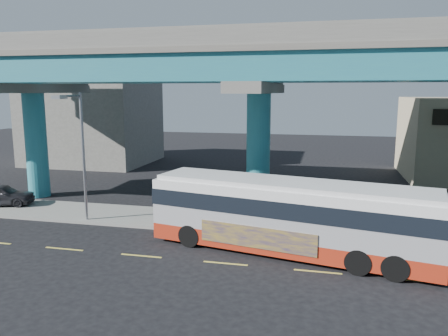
# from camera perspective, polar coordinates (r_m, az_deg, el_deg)

# --- Properties ---
(ground) EXTENTS (120.00, 120.00, 0.00)m
(ground) POSITION_cam_1_polar(r_m,az_deg,el_deg) (20.02, 0.39, -12.05)
(ground) COLOR black
(ground) RESTS_ON ground
(sidewalk) EXTENTS (70.00, 4.00, 0.15)m
(sidewalk) POSITION_cam_1_polar(r_m,az_deg,el_deg) (25.08, 3.17, -7.28)
(sidewalk) COLOR gray
(sidewalk) RESTS_ON ground
(lane_markings) EXTENTS (58.00, 0.12, 0.01)m
(lane_markings) POSITION_cam_1_polar(r_m,az_deg,el_deg) (19.75, 0.19, -12.35)
(lane_markings) COLOR #D8C64C
(lane_markings) RESTS_ON ground
(viaduct) EXTENTS (52.00, 12.40, 11.70)m
(viaduct) POSITION_cam_1_polar(r_m,az_deg,el_deg) (27.57, 4.69, 13.33)
(viaduct) COLOR teal
(viaduct) RESTS_ON ground
(building_concrete) EXTENTS (12.00, 10.00, 9.00)m
(building_concrete) POSITION_cam_1_polar(r_m,az_deg,el_deg) (48.60, -16.74, 5.99)
(building_concrete) COLOR gray
(building_concrete) RESTS_ON ground
(transit_bus) EXTENTS (13.64, 5.53, 3.43)m
(transit_bus) POSITION_cam_1_polar(r_m,az_deg,el_deg) (20.63, 8.64, -5.96)
(transit_bus) COLOR #A12713
(transit_bus) RESTS_ON ground
(parked_car) EXTENTS (3.99, 5.05, 1.40)m
(parked_car) POSITION_cam_1_polar(r_m,az_deg,el_deg) (32.10, -27.14, -3.12)
(parked_car) COLOR #2A2A2E
(parked_car) RESTS_ON sidewalk
(street_lamp) EXTENTS (0.50, 2.41, 7.31)m
(street_lamp) POSITION_cam_1_polar(r_m,az_deg,el_deg) (25.49, -18.63, 3.64)
(street_lamp) COLOR gray
(street_lamp) RESTS_ON sidewalk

